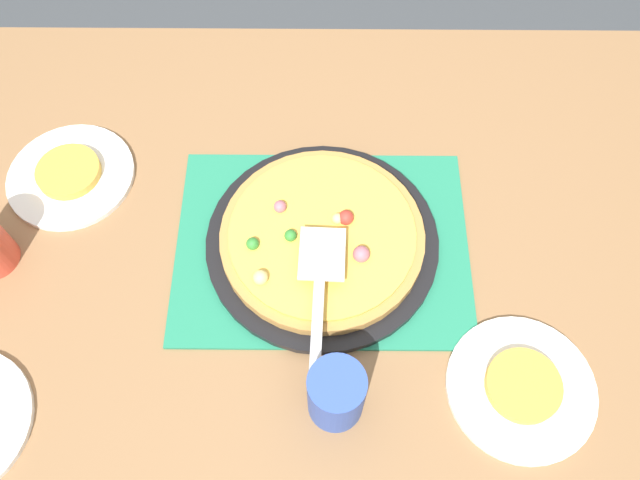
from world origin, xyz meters
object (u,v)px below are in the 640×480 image
object	(u,v)px
pizza_pan	(320,242)
pizza_server	(317,282)
pizza	(320,236)
served_slice_right	(66,172)
served_slice_left	(521,385)
plate_near_left	(518,388)
plate_far_right	(69,176)
cup_near	(333,394)

from	to	relation	value
pizza_pan	pizza_server	bearing A→B (deg)	87.73
pizza	served_slice_right	distance (m)	0.46
served_slice_left	served_slice_right	distance (m)	0.82
plate_near_left	plate_far_right	xyz separation A→B (m)	(0.73, -0.37, 0.00)
plate_near_left	cup_near	bearing A→B (deg)	5.41
served_slice_left	cup_near	bearing A→B (deg)	5.41
plate_far_right	pizza_server	bearing A→B (deg)	152.23
plate_far_right	pizza_server	world-z (taller)	pizza_server
plate_near_left	served_slice_left	distance (m)	0.01
plate_near_left	pizza_server	world-z (taller)	pizza_server
pizza_pan	served_slice_right	size ratio (longest dim) A/B	3.45
served_slice_left	pizza_server	bearing A→B (deg)	-25.05
cup_near	served_slice_right	bearing A→B (deg)	-40.54
served_slice_right	pizza_server	bearing A→B (deg)	152.23
cup_near	pizza_server	bearing A→B (deg)	-81.59
plate_far_right	pizza	bearing A→B (deg)	163.20
pizza_pan	plate_near_left	size ratio (longest dim) A/B	1.73
pizza	served_slice_right	xyz separation A→B (m)	(0.44, -0.13, -0.02)
plate_far_right	cup_near	bearing A→B (deg)	139.46
pizza_pan	plate_far_right	size ratio (longest dim) A/B	1.73
pizza_pan	served_slice_left	world-z (taller)	served_slice_left
plate_far_right	served_slice_left	world-z (taller)	served_slice_left
served_slice_left	pizza_server	world-z (taller)	pizza_server
pizza	plate_near_left	size ratio (longest dim) A/B	1.50
cup_near	served_slice_left	bearing A→B (deg)	-174.59
pizza	plate_far_right	distance (m)	0.46
pizza	cup_near	distance (m)	0.26
pizza	served_slice_right	bearing A→B (deg)	-16.80
served_slice_left	plate_near_left	bearing A→B (deg)	0.00
pizza_pan	pizza_server	distance (m)	0.11
served_slice_left	cup_near	xyz separation A→B (m)	(0.27, 0.03, 0.04)
plate_near_left	served_slice_right	world-z (taller)	served_slice_right
pizza_pan	served_slice_right	xyz separation A→B (m)	(0.44, -0.13, 0.01)
plate_far_right	plate_near_left	bearing A→B (deg)	153.31
pizza_pan	plate_near_left	xyz separation A→B (m)	(-0.29, 0.24, -0.01)
pizza_server	served_slice_left	bearing A→B (deg)	154.95
plate_far_right	served_slice_left	distance (m)	0.82
plate_far_right	served_slice_left	xyz separation A→B (m)	(-0.73, 0.37, 0.01)
served_slice_right	pizza_server	xyz separation A→B (m)	(-0.44, 0.23, 0.05)
pizza_pan	plate_far_right	xyz separation A→B (m)	(0.44, -0.13, -0.01)
pizza_pan	served_slice_left	xyz separation A→B (m)	(-0.29, 0.24, 0.01)
pizza	pizza_server	world-z (taller)	pizza_server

